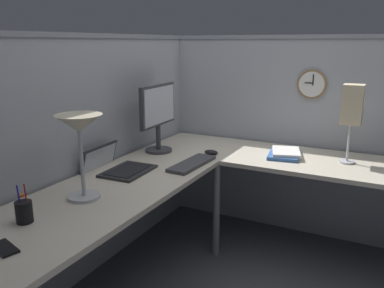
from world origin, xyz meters
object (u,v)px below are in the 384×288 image
(keyboard, at_px, (192,164))
(wall_clock, at_px, (312,84))
(laptop, at_px, (115,167))
(desk_lamp_paper, at_px, (352,107))
(computer_mouse, at_px, (211,152))
(pen_cup, at_px, (24,211))
(desk_lamp_dome, at_px, (79,131))
(cell_phone, at_px, (4,248))
(monitor, at_px, (158,113))
(book_stack, at_px, (285,154))

(keyboard, height_order, wall_clock, wall_clock)
(laptop, bearing_deg, desk_lamp_paper, -56.73)
(computer_mouse, height_order, pen_cup, pen_cup)
(desk_lamp_dome, xyz_separation_m, wall_clock, (1.61, -0.83, 0.12))
(cell_phone, height_order, wall_clock, wall_clock)
(laptop, height_order, keyboard, laptop)
(monitor, height_order, cell_phone, monitor)
(pen_cup, bearing_deg, desk_lamp_paper, -36.06)
(keyboard, height_order, computer_mouse, computer_mouse)
(computer_mouse, xyz_separation_m, desk_lamp_dome, (-1.06, 0.25, 0.35))
(book_stack, bearing_deg, keyboard, 134.74)
(computer_mouse, height_order, cell_phone, computer_mouse)
(monitor, bearing_deg, desk_lamp_paper, -75.15)
(desk_lamp_paper, bearing_deg, laptop, 123.27)
(keyboard, xyz_separation_m, pen_cup, (-1.11, 0.29, 0.04))
(laptop, bearing_deg, book_stack, -47.52)
(desk_lamp_dome, bearing_deg, keyboard, -17.79)
(cell_phone, distance_m, book_stack, 1.93)
(keyboard, bearing_deg, monitor, 65.93)
(desk_lamp_paper, bearing_deg, wall_clock, 46.11)
(monitor, bearing_deg, desk_lamp_dome, -172.12)
(wall_clock, bearing_deg, book_stack, 166.13)
(book_stack, height_order, desk_lamp_paper, desk_lamp_paper)
(desk_lamp_dome, bearing_deg, computer_mouse, -13.34)
(monitor, xyz_separation_m, laptop, (-0.51, 0.01, -0.27))
(computer_mouse, bearing_deg, laptop, 147.30)
(computer_mouse, height_order, desk_lamp_dome, desk_lamp_dome)
(monitor, relative_size, keyboard, 1.16)
(laptop, relative_size, wall_clock, 1.80)
(desk_lamp_paper, bearing_deg, keyboard, 120.39)
(keyboard, bearing_deg, laptop, 132.25)
(book_stack, distance_m, desk_lamp_paper, 0.55)
(pen_cup, bearing_deg, book_stack, -26.05)
(book_stack, bearing_deg, computer_mouse, 111.80)
(desk_lamp_dome, bearing_deg, laptop, 17.67)
(laptop, height_order, desk_lamp_dome, desk_lamp_dome)
(computer_mouse, relative_size, cell_phone, 0.72)
(monitor, height_order, desk_lamp_paper, desk_lamp_paper)
(monitor, bearing_deg, wall_clock, -55.76)
(keyboard, xyz_separation_m, book_stack, (0.49, -0.50, 0.01))
(laptop, height_order, cell_phone, laptop)
(desk_lamp_dome, bearing_deg, wall_clock, -27.24)
(laptop, xyz_separation_m, keyboard, (0.32, -0.39, -0.01))
(desk_lamp_paper, bearing_deg, computer_mouse, 104.75)
(monitor, relative_size, desk_lamp_paper, 0.94)
(keyboard, distance_m, desk_lamp_paper, 1.12)
(keyboard, xyz_separation_m, wall_clock, (0.85, -0.58, 0.48))
(desk_lamp_dome, xyz_separation_m, cell_phone, (-0.55, -0.08, -0.36))
(laptop, bearing_deg, monitor, -1.11)
(book_stack, xyz_separation_m, wall_clock, (0.36, -0.09, 0.47))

